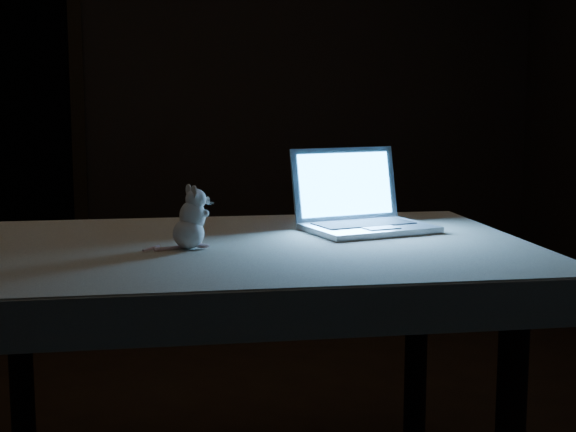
{
  "coord_description": "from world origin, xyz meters",
  "views": [
    {
      "loc": [
        -0.31,
        -2.63,
        1.12
      ],
      "look_at": [
        0.08,
        -0.59,
        0.82
      ],
      "focal_mm": 52.0,
      "sensor_mm": 36.0,
      "label": 1
    }
  ],
  "objects": [
    {
      "name": "tablecloth",
      "position": [
        -0.03,
        -0.53,
        0.7
      ],
      "size": [
        1.49,
        1.0,
        0.1
      ],
      "primitive_type": null,
      "rotation": [
        0.0,
        0.0,
        -0.01
      ],
      "color": "beige",
      "rests_on": "table"
    },
    {
      "name": "back_wall",
      "position": [
        0.0,
        2.5,
        1.3
      ],
      "size": [
        4.5,
        0.04,
        2.6
      ],
      "primitive_type": "cube",
      "color": "black",
      "rests_on": "ground"
    },
    {
      "name": "table",
      "position": [
        -0.05,
        -0.58,
        0.37
      ],
      "size": [
        1.4,
        0.92,
        0.74
      ],
      "primitive_type": null,
      "rotation": [
        0.0,
        0.0,
        -0.02
      ],
      "color": "black",
      "rests_on": "floor"
    },
    {
      "name": "plush_mouse",
      "position": [
        -0.17,
        -0.62,
        0.83
      ],
      "size": [
        0.13,
        0.13,
        0.15
      ],
      "primitive_type": null,
      "rotation": [
        0.0,
        0.0,
        0.21
      ],
      "color": "white",
      "rests_on": "tablecloth"
    },
    {
      "name": "laptop",
      "position": [
        0.33,
        -0.45,
        0.86
      ],
      "size": [
        0.39,
        0.37,
        0.23
      ],
      "primitive_type": null,
      "rotation": [
        0.0,
        0.0,
        0.25
      ],
      "color": "silver",
      "rests_on": "tablecloth"
    }
  ]
}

